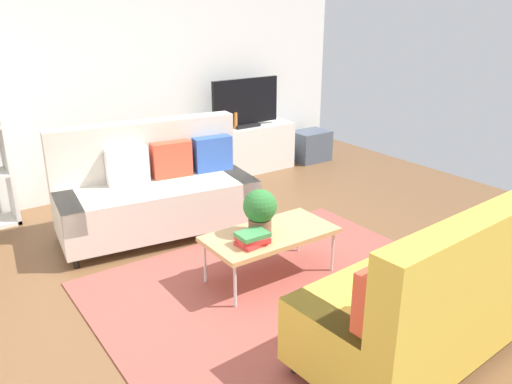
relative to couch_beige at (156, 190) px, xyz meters
name	(u,v)px	position (x,y,z in m)	size (l,w,h in m)	color
ground_plane	(251,277)	(0.24, -1.33, -0.45)	(7.68, 7.68, 0.00)	brown
wall_far	(116,71)	(0.24, 1.47, 1.00)	(6.40, 0.12, 2.90)	white
area_rug	(279,288)	(0.33, -1.62, -0.45)	(2.90, 2.20, 0.01)	#9E4C42
couch_beige	(156,190)	(0.00, 0.00, 0.00)	(1.99, 1.07, 1.10)	beige
couch_green	(437,294)	(0.67, -2.84, -0.01)	(1.95, 0.96, 1.10)	gold
coffee_table	(270,235)	(0.38, -1.42, -0.06)	(1.10, 0.56, 0.42)	tan
tv_console	(245,149)	(1.84, 1.13, -0.13)	(1.40, 0.44, 0.64)	silver
tv	(245,104)	(1.84, 1.11, 0.50)	(1.00, 0.20, 0.64)	black
storage_trunk	(311,146)	(2.94, 1.03, -0.23)	(0.52, 0.40, 0.44)	#4C5666
potted_plant	(260,210)	(0.30, -1.38, 0.18)	(0.28, 0.28, 0.38)	brown
table_book_0	(253,243)	(0.13, -1.52, -0.02)	(0.24, 0.18, 0.03)	red
table_book_1	(253,239)	(0.13, -1.52, 0.02)	(0.24, 0.18, 0.04)	red
table_book_2	(252,234)	(0.13, -1.52, 0.05)	(0.24, 0.18, 0.04)	#3F8C4C
vase_0	(205,127)	(1.26, 1.18, 0.25)	(0.13, 0.13, 0.12)	#33B29E
bottle_0	(221,125)	(1.45, 1.09, 0.26)	(0.06, 0.06, 0.15)	red
bottle_1	(228,124)	(1.55, 1.09, 0.27)	(0.06, 0.06, 0.16)	#3F8C4C
bottle_2	(235,121)	(1.66, 1.09, 0.30)	(0.05, 0.05, 0.22)	orange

